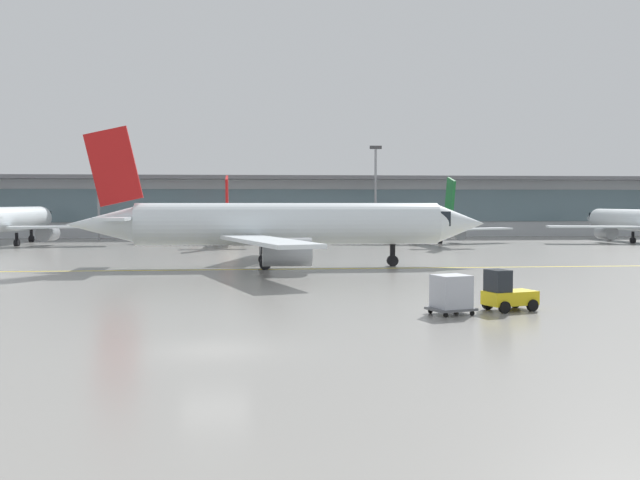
% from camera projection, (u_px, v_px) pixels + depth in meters
% --- Properties ---
extents(ground_plane, '(400.00, 400.00, 0.00)m').
position_uv_depth(ground_plane, '(215.00, 350.00, 27.52)').
color(ground_plane, gray).
extents(taxiway_centreline_stripe, '(110.00, 1.74, 0.01)m').
position_uv_depth(taxiway_centreline_stripe, '(290.00, 269.00, 60.71)').
color(taxiway_centreline_stripe, yellow).
rests_on(taxiway_centreline_stripe, ground_plane).
extents(terminal_concourse, '(189.59, 11.00, 9.60)m').
position_uv_depth(terminal_concourse, '(245.00, 206.00, 118.67)').
color(terminal_concourse, '#B2B7BC').
rests_on(terminal_concourse, ground_plane).
extents(gate_airplane_1, '(29.61, 32.00, 10.60)m').
position_uv_depth(gate_airplane_1, '(4.00, 220.00, 93.56)').
color(gate_airplane_1, white).
rests_on(gate_airplane_1, ground_plane).
extents(gate_airplane_2, '(24.44, 26.19, 8.70)m').
position_uv_depth(gate_airplane_2, '(230.00, 224.00, 98.57)').
color(gate_airplane_2, silver).
rests_on(gate_airplane_2, ground_plane).
extents(gate_airplane_3, '(23.86, 25.71, 8.51)m').
position_uv_depth(gate_airplane_3, '(425.00, 224.00, 98.51)').
color(gate_airplane_3, white).
rests_on(gate_airplane_3, ground_plane).
extents(taxiing_regional_jet, '(35.44, 33.05, 11.77)m').
position_uv_depth(taxiing_regional_jet, '(283.00, 225.00, 62.47)').
color(taxiing_regional_jet, white).
rests_on(taxiing_regional_jet, ground_plane).
extents(baggage_tug, '(2.90, 2.24, 2.10)m').
position_uv_depth(baggage_tug, '(506.00, 293.00, 37.43)').
color(baggage_tug, yellow).
rests_on(baggage_tug, ground_plane).
extents(cargo_dolly_lead, '(2.48, 2.16, 1.94)m').
position_uv_depth(cargo_dolly_lead, '(451.00, 293.00, 36.16)').
color(cargo_dolly_lead, '#595B60').
rests_on(cargo_dolly_lead, ground_plane).
extents(apron_light_mast_1, '(1.80, 0.36, 13.20)m').
position_uv_depth(apron_light_mast_1, '(98.00, 190.00, 107.42)').
color(apron_light_mast_1, gray).
rests_on(apron_light_mast_1, ground_plane).
extents(apron_light_mast_2, '(1.80, 0.36, 13.97)m').
position_uv_depth(apron_light_mast_2, '(376.00, 188.00, 111.55)').
color(apron_light_mast_2, gray).
rests_on(apron_light_mast_2, ground_plane).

